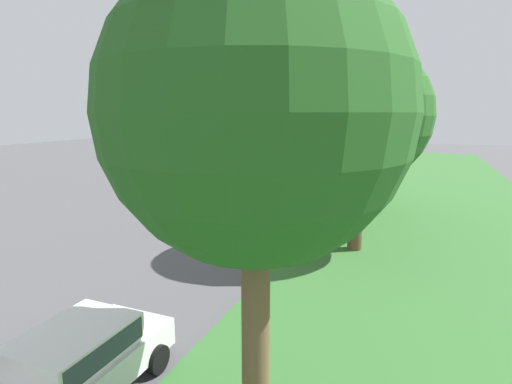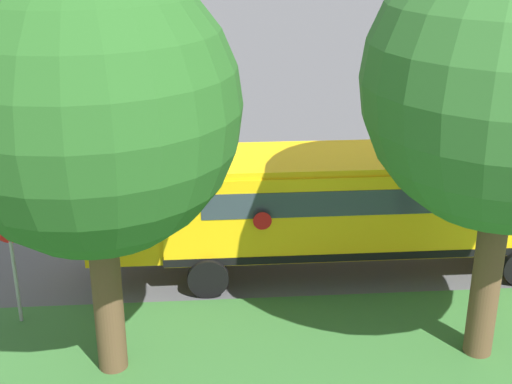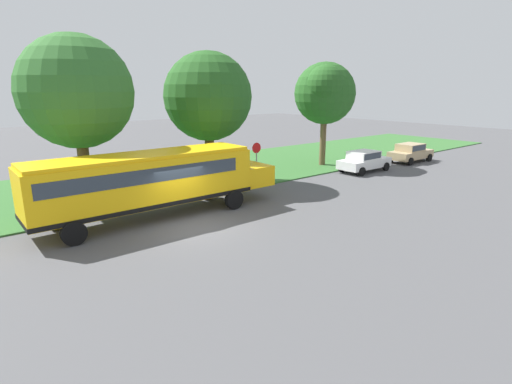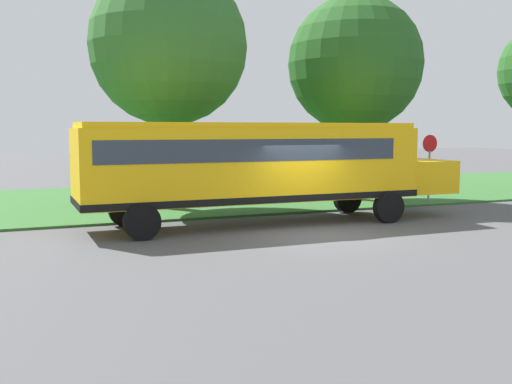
% 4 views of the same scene
% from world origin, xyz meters
% --- Properties ---
extents(ground_plane, '(120.00, 120.00, 0.00)m').
position_xyz_m(ground_plane, '(0.00, 0.00, 0.00)').
color(ground_plane, '#4C4C4F').
extents(school_bus, '(2.85, 12.42, 3.16)m').
position_xyz_m(school_bus, '(-2.41, -0.84, 1.92)').
color(school_bus, yellow).
rests_on(school_bus, ground).
extents(oak_tree_beside_bus, '(5.64, 5.64, 8.73)m').
position_xyz_m(oak_tree_beside_bus, '(-6.67, -2.50, 5.89)').
color(oak_tree_beside_bus, brown).
rests_on(oak_tree_beside_bus, ground).
extents(oak_tree_roadside_mid, '(5.45, 5.45, 8.31)m').
position_xyz_m(oak_tree_roadside_mid, '(-6.46, 5.07, 5.52)').
color(oak_tree_roadside_mid, brown).
rests_on(oak_tree_roadside_mid, ground).
extents(stop_sign, '(0.08, 0.68, 2.74)m').
position_xyz_m(stop_sign, '(-4.60, 7.37, 1.74)').
color(stop_sign, gray).
rests_on(stop_sign, ground).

